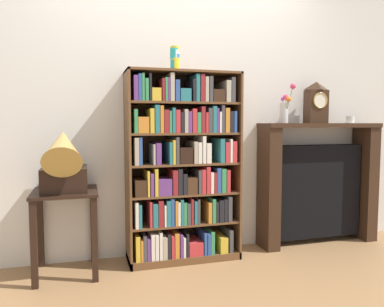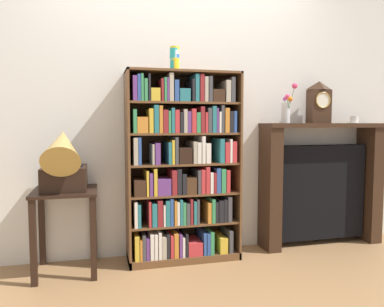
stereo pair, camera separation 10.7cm
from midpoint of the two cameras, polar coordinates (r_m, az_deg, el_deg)
name	(u,v)px [view 1 (the left image)]	position (r m, az deg, el deg)	size (l,w,h in m)	color
ground_plane	(186,263)	(3.18, -1.92, -16.49)	(8.04, 6.40, 0.02)	#997047
wall_back	(199,105)	(3.32, 0.11, 7.46)	(5.04, 0.08, 2.60)	silver
bookshelf	(183,171)	(3.07, -2.46, -2.65)	(0.92, 0.35, 1.55)	brown
cup_stack	(175,59)	(3.07, -3.68, 14.30)	(0.08, 0.08, 0.20)	#28B2B7
side_table_left	(66,213)	(2.99, -19.82, -8.54)	(0.47, 0.48, 0.64)	black
gramophone	(64,161)	(2.85, -20.13, -1.11)	(0.32, 0.54, 0.55)	black
fireplace_mantel	(317,185)	(3.71, 17.88, -4.57)	(1.17, 0.28, 1.14)	#382316
mantel_clock	(316,102)	(3.62, 17.72, 7.47)	(0.19, 0.13, 0.38)	#382316
flower_vase	(285,108)	(3.44, 13.24, 6.81)	(0.10, 0.16, 0.35)	silver
teacup_with_saucer	(350,120)	(3.84, 22.37, 4.77)	(0.12, 0.11, 0.07)	white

